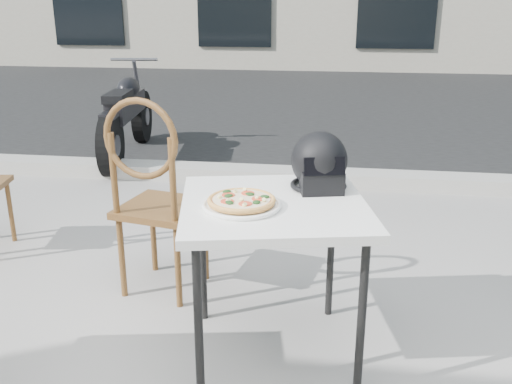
# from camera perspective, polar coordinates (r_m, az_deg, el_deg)

# --- Properties ---
(street_asphalt) EXTENTS (30.00, 8.00, 0.00)m
(street_asphalt) POSITION_cam_1_polar(r_m,az_deg,el_deg) (8.75, 4.29, 8.93)
(street_asphalt) COLOR black
(street_asphalt) RESTS_ON ground
(curb) EXTENTS (30.00, 0.25, 0.12)m
(curb) POSITION_cam_1_polar(r_m,az_deg,el_deg) (4.86, 0.86, 1.71)
(curb) COLOR #AAA79F
(curb) RESTS_ON ground
(cafe_table_main) EXTENTS (0.88, 0.88, 0.70)m
(cafe_table_main) POSITION_cam_1_polar(r_m,az_deg,el_deg) (2.32, 1.79, -2.48)
(cafe_table_main) COLOR white
(cafe_table_main) RESTS_ON ground
(plate) EXTENTS (0.40, 0.40, 0.02)m
(plate) POSITION_cam_1_polar(r_m,az_deg,el_deg) (2.23, -1.45, -1.33)
(plate) COLOR white
(plate) RESTS_ON cafe_table_main
(pizza) EXTENTS (0.30, 0.30, 0.03)m
(pizza) POSITION_cam_1_polar(r_m,az_deg,el_deg) (2.23, -1.46, -0.82)
(pizza) COLOR #E2A452
(pizza) RESTS_ON plate
(helmet) EXTENTS (0.29, 0.30, 0.25)m
(helmet) POSITION_cam_1_polar(r_m,az_deg,el_deg) (2.44, 6.36, 2.81)
(helmet) COLOR black
(helmet) RESTS_ON cafe_table_main
(cafe_chair_main) EXTENTS (0.48, 0.48, 1.06)m
(cafe_chair_main) POSITION_cam_1_polar(r_m,az_deg,el_deg) (2.88, -10.19, 0.39)
(cafe_chair_main) COLOR brown
(cafe_chair_main) RESTS_ON ground
(motorcycle) EXTENTS (0.48, 1.84, 0.91)m
(motorcycle) POSITION_cam_1_polar(r_m,az_deg,el_deg) (5.71, -12.77, 7.37)
(motorcycle) COLOR black
(motorcycle) RESTS_ON street_asphalt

